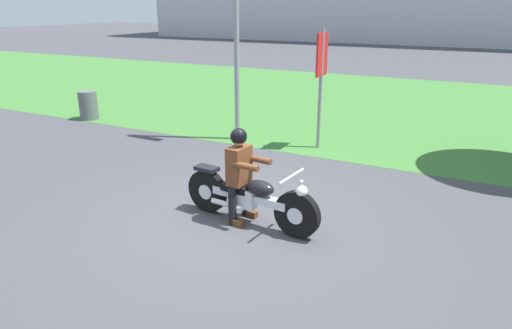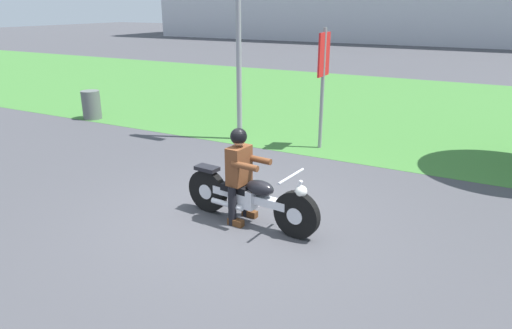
% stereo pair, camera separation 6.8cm
% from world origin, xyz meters
% --- Properties ---
extents(ground, '(120.00, 120.00, 0.00)m').
position_xyz_m(ground, '(0.00, 0.00, 0.00)').
color(ground, '#424247').
extents(grass_verge, '(60.00, 12.00, 0.01)m').
position_xyz_m(grass_verge, '(0.00, 9.32, 0.00)').
color(grass_verge, '#3D7533').
rests_on(grass_verge, ground).
extents(motorcycle_lead, '(2.23, 0.66, 0.89)m').
position_xyz_m(motorcycle_lead, '(0.26, -0.02, 0.40)').
color(motorcycle_lead, black).
rests_on(motorcycle_lead, ground).
extents(rider_lead, '(0.57, 0.49, 1.42)m').
position_xyz_m(rider_lead, '(0.10, -0.00, 0.83)').
color(rider_lead, black).
rests_on(rider_lead, ground).
extents(trash_can, '(0.51, 0.51, 0.79)m').
position_xyz_m(trash_can, '(-6.80, 3.61, 0.39)').
color(trash_can, '#595E5B').
rests_on(trash_can, ground).
extents(sign_banner, '(0.08, 0.60, 2.60)m').
position_xyz_m(sign_banner, '(-0.17, 4.02, 1.72)').
color(sign_banner, gray).
rests_on(sign_banner, ground).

